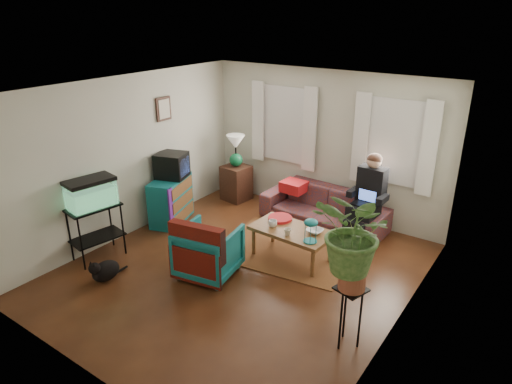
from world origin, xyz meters
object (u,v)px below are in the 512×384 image
Objects in this scene: aquarium_stand at (97,232)px; plant_stand at (349,317)px; side_table at (236,183)px; dresser at (171,200)px; armchair at (209,249)px; coffee_table at (291,244)px; sofa at (324,202)px.

aquarium_stand is 1.12× the size of plant_stand.
dresser is at bearing -103.17° from side_table.
dresser is (-0.34, -1.45, 0.06)m from side_table.
armchair is at bearing -60.98° from side_table.
dresser reaches higher than coffee_table.
dresser is 1.07× the size of aquarium_stand.
dresser is 1.55m from aquarium_stand.
dresser is (-2.27, -1.41, -0.02)m from sofa.
dresser is 2.42m from coffee_table.
aquarium_stand is 2.93m from coffee_table.
sofa is 3.74m from aquarium_stand.
armchair is at bearing -48.01° from dresser.
side_table is 0.86× the size of armchair.
sofa is 3.16× the size of side_table.
sofa reaches higher than armchair.
dresser is 4.08m from plant_stand.
coffee_table is at bearing -16.59° from dresser.
sofa reaches higher than side_table.
armchair reaches higher than plant_stand.
aquarium_stand is (-2.28, -2.96, -0.01)m from sofa.
aquarium_stand is at bearing -108.96° from dresser.
armchair is at bearing -123.31° from coffee_table.
dresser is 0.75× the size of coffee_table.
plant_stand is (3.92, 0.36, -0.05)m from aquarium_stand.
dresser is at bearing -175.22° from coffee_table.
dresser is at bearing -145.62° from sofa.
plant_stand is at bearing -55.41° from sofa.
aquarium_stand is 1.05× the size of armchair.
sofa is 1.81× the size of coffee_table.
sofa is 2.91× the size of plant_stand.
side_table reaches higher than coffee_table.
aquarium_stand reaches higher than dresser.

